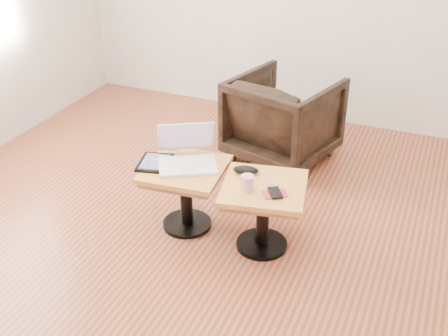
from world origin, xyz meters
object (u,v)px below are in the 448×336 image
at_px(laptop, 187,156).
at_px(armchair, 283,118).
at_px(striped_cup, 247,183).
at_px(side_table_right, 263,201).
at_px(side_table_left, 186,182).

height_order(laptop, armchair, laptop).
xyz_separation_m(laptop, striped_cup, (0.47, -0.17, 0.00)).
distance_m(side_table_right, laptop, 0.57).
relative_size(laptop, striped_cup, 4.84).
distance_m(laptop, striped_cup, 0.50).
height_order(side_table_right, armchair, armchair).
bearing_deg(striped_cup, side_table_left, 166.23).
relative_size(side_table_right, laptop, 1.20).
distance_m(side_table_left, striped_cup, 0.50).
distance_m(side_table_right, armchair, 1.21).
bearing_deg(striped_cup, armchair, 97.95).
height_order(side_table_left, laptop, laptop).
xyz_separation_m(side_table_left, armchair, (0.28, 1.16, 0.01)).
xyz_separation_m(side_table_left, striped_cup, (0.46, -0.11, 0.16)).
bearing_deg(side_table_left, striped_cup, -19.16).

